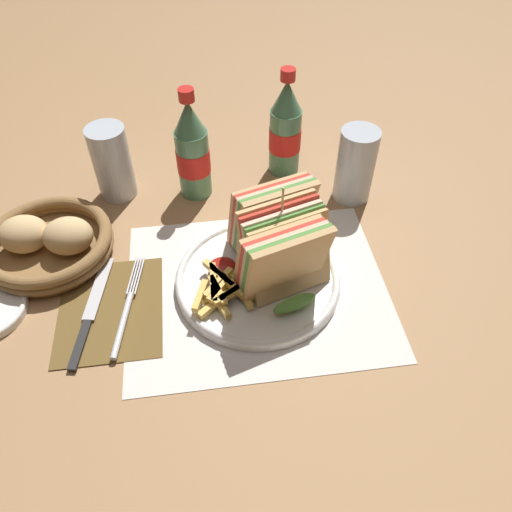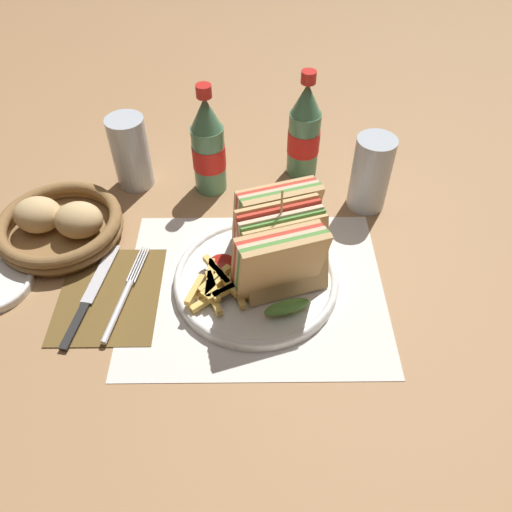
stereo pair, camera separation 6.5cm
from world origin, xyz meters
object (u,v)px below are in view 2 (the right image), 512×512
(club_sandwich, at_px, (279,243))
(bread_basket, at_px, (60,225))
(fork, at_px, (122,301))
(coke_bottle_far, at_px, (304,133))
(glass_far, at_px, (132,157))
(coke_bottle_near, at_px, (208,147))
(plate_main, at_px, (256,279))
(glass_near, at_px, (370,178))
(knife, at_px, (91,294))

(club_sandwich, distance_m, bread_basket, 0.37)
(fork, bearing_deg, club_sandwich, 21.87)
(coke_bottle_far, xyz_separation_m, glass_far, (-0.31, -0.03, -0.03))
(fork, bearing_deg, bread_basket, 140.13)
(coke_bottle_near, distance_m, bread_basket, 0.28)
(plate_main, bearing_deg, glass_near, 43.44)
(coke_bottle_far, height_order, glass_far, coke_bottle_far)
(coke_bottle_near, height_order, coke_bottle_far, same)
(fork, bearing_deg, coke_bottle_near, 76.89)
(plate_main, distance_m, fork, 0.20)
(knife, bearing_deg, glass_far, 94.45)
(coke_bottle_near, bearing_deg, glass_far, 173.97)
(club_sandwich, distance_m, coke_bottle_far, 0.27)
(knife, bearing_deg, fork, -7.09)
(plate_main, distance_m, glass_near, 0.27)
(knife, relative_size, bread_basket, 1.00)
(knife, height_order, glass_near, glass_near)
(glass_far, bearing_deg, bread_basket, -124.52)
(plate_main, relative_size, club_sandwich, 1.19)
(plate_main, height_order, club_sandwich, club_sandwich)
(club_sandwich, xyz_separation_m, coke_bottle_far, (0.06, 0.27, 0.01))
(knife, distance_m, coke_bottle_near, 0.32)
(plate_main, bearing_deg, knife, -174.64)
(bread_basket, bearing_deg, glass_far, 55.48)
(coke_bottle_far, bearing_deg, glass_far, -174.50)
(knife, xyz_separation_m, coke_bottle_near, (0.17, 0.26, 0.08))
(coke_bottle_near, bearing_deg, knife, -122.67)
(knife, xyz_separation_m, bread_basket, (-0.07, 0.13, 0.02))
(bread_basket, bearing_deg, glass_near, 8.70)
(coke_bottle_near, distance_m, coke_bottle_far, 0.17)
(bread_basket, bearing_deg, fork, -49.73)
(club_sandwich, bearing_deg, coke_bottle_near, 116.70)
(club_sandwich, relative_size, glass_far, 1.57)
(club_sandwich, relative_size, knife, 1.04)
(coke_bottle_far, bearing_deg, bread_basket, -156.96)
(club_sandwich, bearing_deg, coke_bottle_far, 78.26)
(coke_bottle_far, relative_size, bread_basket, 1.00)
(fork, relative_size, knife, 0.92)
(knife, bearing_deg, coke_bottle_near, 67.20)
(fork, relative_size, glass_far, 1.37)
(glass_far, distance_m, bread_basket, 0.18)
(club_sandwich, distance_m, glass_far, 0.35)
(coke_bottle_near, height_order, glass_near, coke_bottle_near)
(knife, height_order, bread_basket, bread_basket)
(bread_basket, bearing_deg, knife, -60.64)
(plate_main, xyz_separation_m, fork, (-0.20, -0.04, -0.00))
(club_sandwich, bearing_deg, bread_basket, 164.73)
(coke_bottle_near, bearing_deg, fork, -112.97)
(club_sandwich, xyz_separation_m, knife, (-0.28, -0.03, -0.07))
(coke_bottle_far, distance_m, glass_far, 0.31)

